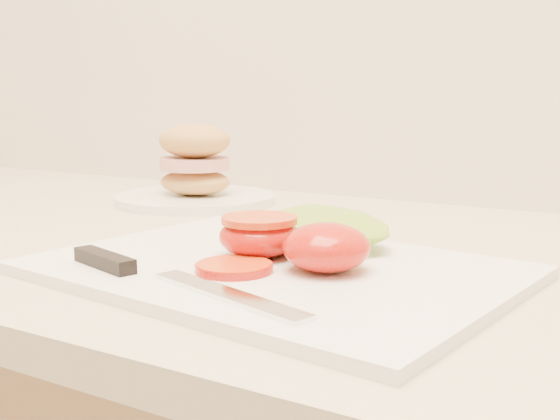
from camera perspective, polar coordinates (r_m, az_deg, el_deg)
The scene contains 7 objects.
cutting_board at distance 0.60m, azimuth -0.50°, elevation -4.87°, with size 0.39×0.28×0.01m, color white.
tomato_half_dome at distance 0.57m, azimuth 3.78°, elevation -3.03°, with size 0.07×0.07×0.04m, color red.
tomato_half_cut at distance 0.62m, azimuth -1.68°, elevation -2.00°, with size 0.07×0.07×0.04m.
tomato_slice_0 at distance 0.57m, azimuth -3.75°, elevation -4.67°, with size 0.06×0.06×0.01m, color orange.
lettuce_leaf_0 at distance 0.67m, azimuth 2.72°, elevation -1.64°, with size 0.16×0.10×0.03m, color #85B931.
knife at distance 0.56m, azimuth -10.64°, elevation -5.00°, with size 0.25×0.07×0.01m.
sandwich_plate at distance 0.98m, azimuth -6.93°, elevation 2.82°, with size 0.22×0.22×0.11m.
Camera 1 is at (-0.04, 1.06, 1.08)m, focal length 45.00 mm.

